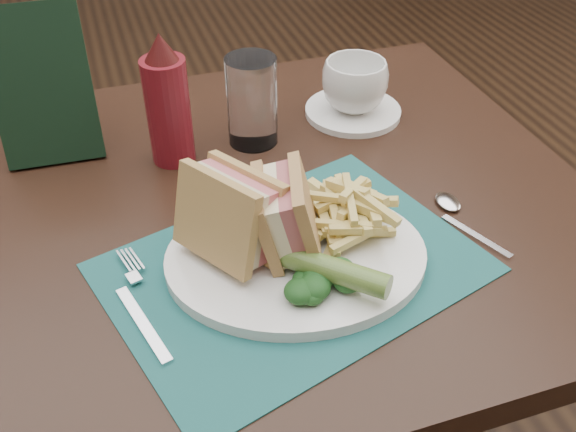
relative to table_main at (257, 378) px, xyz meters
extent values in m
plane|color=black|center=(0.00, 0.50, -0.38)|extent=(7.00, 7.00, 0.00)
cube|color=#195250|center=(0.01, -0.14, 0.38)|extent=(0.47, 0.39, 0.00)
cylinder|color=#496827|center=(0.04, -0.20, 0.41)|extent=(0.10, 0.11, 0.03)
cylinder|color=white|center=(0.22, 0.16, 0.38)|extent=(0.19, 0.19, 0.01)
imported|color=white|center=(0.22, 0.16, 0.42)|extent=(0.13, 0.13, 0.08)
cylinder|color=white|center=(0.05, 0.14, 0.44)|extent=(0.09, 0.09, 0.13)
cube|color=black|center=(-0.23, 0.20, 0.48)|extent=(0.13, 0.08, 0.21)
camera|label=1|loc=(-0.16, -0.65, 0.88)|focal=40.00mm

